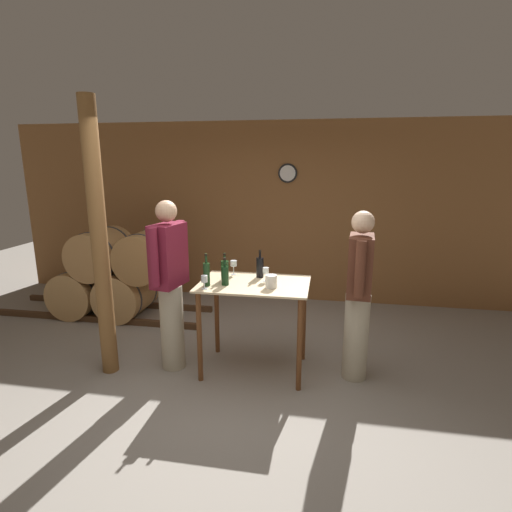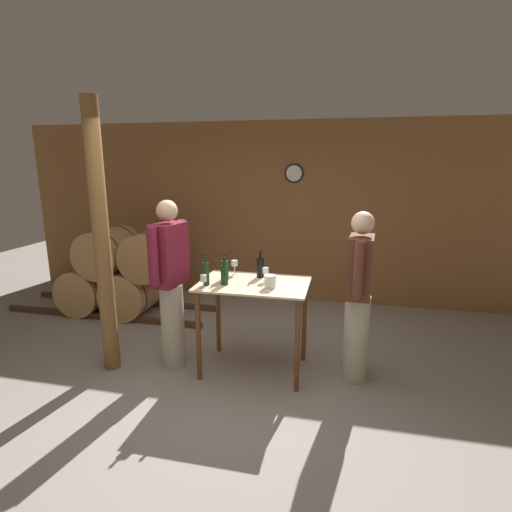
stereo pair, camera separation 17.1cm
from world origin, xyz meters
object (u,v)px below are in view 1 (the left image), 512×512
at_px(wine_bottle_left, 225,270).
at_px(person_visitor_with_scarf, 170,282).
at_px(wine_bottle_center, 225,275).
at_px(wine_glass_near_left, 204,279).
at_px(ice_bucket, 271,281).
at_px(person_host, 359,293).
at_px(wine_bottle_right, 260,267).
at_px(wine_glass_near_center, 234,264).
at_px(wine_glass_near_right, 266,271).
at_px(wine_bottle_far_left, 207,273).
at_px(wooden_post, 99,243).

bearing_deg(wine_bottle_left, person_visitor_with_scarf, -165.10).
height_order(wine_bottle_center, wine_glass_near_left, wine_bottle_center).
bearing_deg(ice_bucket, wine_bottle_center, 179.23).
relative_size(wine_bottle_left, ice_bucket, 2.25).
xyz_separation_m(wine_bottle_center, ice_bucket, (0.45, -0.01, -0.04)).
distance_m(wine_bottle_center, person_host, 1.30).
height_order(wine_bottle_right, wine_glass_near_left, wine_bottle_right).
relative_size(wine_bottle_left, wine_glass_near_left, 2.12).
height_order(ice_bucket, person_host, person_host).
distance_m(wine_glass_near_center, person_host, 1.31).
xyz_separation_m(wine_glass_near_center, ice_bucket, (0.46, -0.38, -0.05)).
bearing_deg(person_visitor_with_scarf, ice_bucket, -1.41).
xyz_separation_m(wine_glass_near_right, person_visitor_with_scarf, (-0.95, -0.17, -0.12)).
distance_m(wine_bottle_left, wine_glass_near_right, 0.42).
xyz_separation_m(wine_bottle_right, person_host, (0.99, -0.18, -0.17)).
bearing_deg(wine_bottle_center, person_host, 6.36).
xyz_separation_m(wine_bottle_far_left, ice_bucket, (0.62, 0.05, -0.06)).
relative_size(wooden_post, wine_glass_near_center, 17.67).
height_order(wine_bottle_right, person_visitor_with_scarf, person_visitor_with_scarf).
bearing_deg(wooden_post, person_host, 7.23).
bearing_deg(person_host, wine_bottle_left, 179.17).
relative_size(wine_bottle_left, wine_glass_near_right, 1.95).
bearing_deg(person_host, wine_glass_near_left, -168.32).
xyz_separation_m(wine_bottle_left, wine_bottle_right, (0.33, 0.16, 0.00)).
height_order(wooden_post, person_host, wooden_post).
xyz_separation_m(wooden_post, wine_glass_near_center, (1.19, 0.54, -0.29)).
relative_size(wooden_post, wine_bottle_right, 9.35).
height_order(wine_bottle_right, ice_bucket, wine_bottle_right).
bearing_deg(wine_bottle_right, wine_glass_near_left, -133.06).
bearing_deg(wine_glass_near_right, wine_bottle_far_left, -155.66).
relative_size(wine_bottle_far_left, wine_glass_near_center, 2.09).
distance_m(wine_bottle_far_left, wine_glass_near_center, 0.46).
xyz_separation_m(wine_bottle_right, ice_bucket, (0.16, -0.33, -0.05)).
height_order(person_host, person_visitor_with_scarf, person_visitor_with_scarf).
bearing_deg(wine_bottle_left, person_host, -0.83).
bearing_deg(wooden_post, wine_glass_near_right, 12.89).
distance_m(wine_bottle_far_left, person_host, 1.47).
relative_size(wooden_post, wine_bottle_center, 9.92).
height_order(wine_bottle_right, wine_glass_near_right, wine_bottle_right).
xyz_separation_m(wine_bottle_right, wine_glass_near_right, (0.08, -0.14, -0.00)).
bearing_deg(wine_bottle_left, wine_bottle_center, -74.44).
xyz_separation_m(wine_glass_near_right, person_host, (0.91, -0.04, -0.16)).
distance_m(wine_bottle_right, wine_glass_near_left, 0.66).
distance_m(wine_bottle_left, person_host, 1.33).
bearing_deg(ice_bucket, wooden_post, -174.27).
distance_m(wooden_post, person_visitor_with_scarf, 0.77).
bearing_deg(person_host, ice_bucket, -169.80).
bearing_deg(person_visitor_with_scarf, wine_glass_near_center, 31.45).
relative_size(wine_bottle_center, person_host, 0.16).
relative_size(ice_bucket, person_visitor_with_scarf, 0.07).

